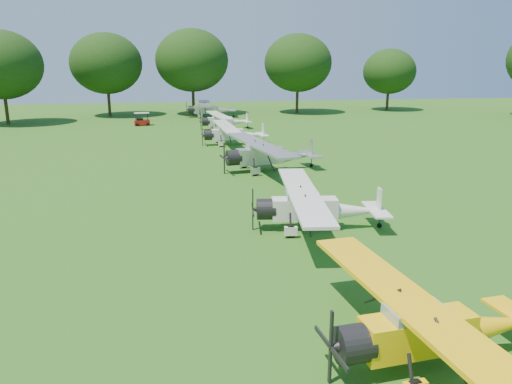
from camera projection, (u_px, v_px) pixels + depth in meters
The scene contains 9 objects.
ground at pixel (291, 239), 23.99m from camera, with size 160.00×160.00×0.00m, color #215916.
tree_belt at pixel (369, 67), 22.64m from camera, with size 137.36×130.27×14.52m.
aircraft_2 at pixel (434, 325), 13.80m from camera, with size 6.78×10.79×2.12m.
aircraft_3 at pixel (315, 205), 25.09m from camera, with size 6.89×10.94×2.15m.
aircraft_4 at pixel (268, 153), 38.29m from camera, with size 7.65×12.11×2.38m.
aircraft_5 at pixel (232, 133), 50.10m from camera, with size 6.64×10.56×2.08m.
aircraft_6 at pixel (224, 120), 61.16m from camera, with size 6.28×9.97×1.96m.
aircraft_7 at pixel (209, 108), 73.67m from camera, with size 7.32×11.63×2.30m.
golf_cart at pixel (142, 121), 64.66m from camera, with size 2.07×1.44×1.64m.
Camera 1 is at (-5.34, -22.02, 8.38)m, focal length 35.00 mm.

